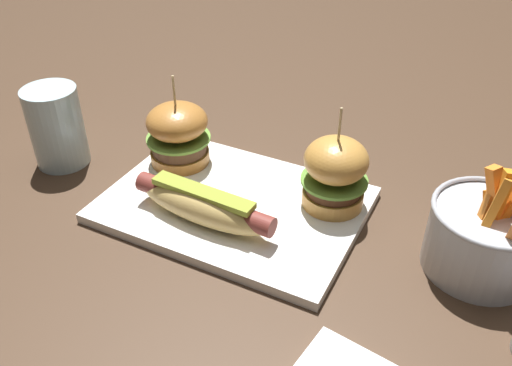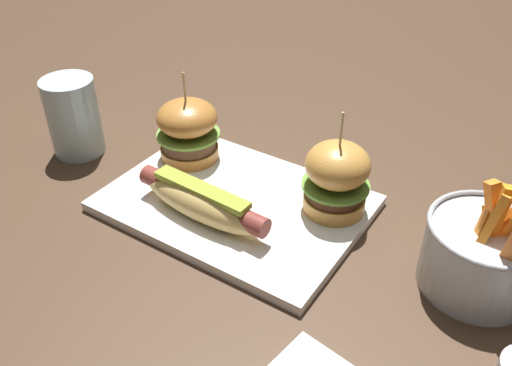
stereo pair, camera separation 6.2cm
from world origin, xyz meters
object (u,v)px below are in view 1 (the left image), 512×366
Objects in this scene: slider_right at (335,172)px; water_glass at (57,127)px; hot_dog at (204,205)px; fries_bucket at (485,237)px; platter_main at (234,205)px; slider_left at (178,133)px.

water_glass is (-0.41, -0.07, -0.00)m from slider_right.
hot_dog is 0.34m from fries_bucket.
slider_right reaches higher than fries_bucket.
hot_dog is (-0.01, -0.05, 0.03)m from platter_main.
fries_bucket is (0.19, -0.02, -0.02)m from slider_right.
fries_bucket is 0.60m from water_glass.
platter_main is 0.30m from water_glass.
slider_left is at bearing 177.67° from fries_bucket.
hot_dog is 1.64× the size of water_glass.
water_glass is (-0.17, -0.06, -0.00)m from slider_left.
platter_main is 2.47× the size of slider_left.
slider_right reaches higher than platter_main.
fries_bucket is at bearing -6.43° from slider_right.
water_glass is at bearing 171.77° from hot_dog.
hot_dog is at bearing -165.02° from fries_bucket.
platter_main is at bearing -155.49° from slider_right.
platter_main is at bearing 76.28° from hot_dog.
hot_dog is at bearing -140.88° from slider_right.
slider_left is at bearing 156.85° from platter_main.
fries_bucket reaches higher than hot_dog.
hot_dog is at bearing -8.23° from water_glass.
fries_bucket is (0.43, -0.02, -0.01)m from slider_left.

